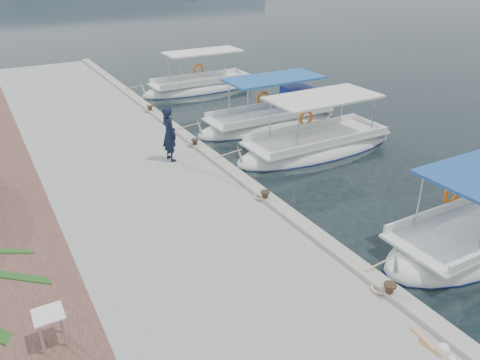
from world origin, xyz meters
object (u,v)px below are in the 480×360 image
Objects in this scene: fishing_caique_e at (201,88)px; fisherman at (169,134)px; fishing_caique_b at (475,241)px; fishing_caique_c at (316,148)px; fishing_caique_d at (271,122)px.

fisherman is at bearing -120.88° from fishing_caique_e.
fisherman is (-5.85, -9.78, 1.37)m from fishing_caique_e.
fisherman is (-5.39, 8.54, 1.37)m from fishing_caique_b.
fisherman reaches higher than fishing_caique_e.
fishing_caique_e is at bearing -37.24° from fisherman.
fishing_caique_b is at bearing -154.10° from fisherman.
fishing_caique_b is at bearing -93.70° from fishing_caique_c.
fishing_caique_d and fishing_caique_e have the same top height.
fishing_caique_b is 0.88× the size of fishing_caique_e.
fisherman is at bearing 122.26° from fishing_caique_b.
fishing_caique_d is at bearing 86.92° from fishing_caique_b.
fishing_caique_d is 1.01× the size of fishing_caique_e.
fishing_caique_e is at bearing 90.22° from fishing_caique_c.
fishing_caique_c and fishing_caique_e have the same top height.
fishing_caique_e is at bearing 91.15° from fishing_caique_d.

